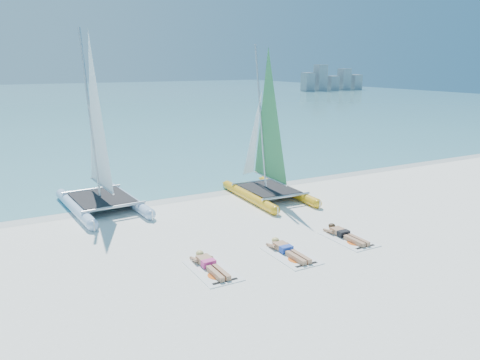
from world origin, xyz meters
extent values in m
plane|color=white|center=(0.00, 0.00, 0.00)|extent=(140.00, 140.00, 0.00)
cube|color=#70AEBC|center=(0.00, 63.00, 0.01)|extent=(140.00, 115.00, 0.01)
cube|color=silver|center=(0.00, 5.50, 0.00)|extent=(140.00, 1.40, 0.01)
cube|color=#8D929B|center=(48.00, 62.00, 1.75)|extent=(2.00, 2.00, 3.50)
cube|color=#8D929B|center=(51.00, 62.00, 2.50)|extent=(2.00, 2.00, 5.00)
cube|color=#8D929B|center=(54.00, 62.00, 1.40)|extent=(2.00, 2.00, 2.80)
cube|color=#8D929B|center=(57.00, 62.00, 2.10)|extent=(2.00, 2.00, 4.20)
cube|color=#8D929B|center=(60.00, 62.00, 1.50)|extent=(2.00, 2.00, 3.00)
cylinder|color=#C1DDFD|center=(-4.81, 5.35, 0.20)|extent=(0.72, 4.54, 0.40)
cone|color=#C1DDFD|center=(-4.99, 7.84, 0.20)|extent=(0.42, 0.60, 0.38)
cylinder|color=#C1DDFD|center=(-2.80, 5.50, 0.20)|extent=(0.72, 4.54, 0.40)
cone|color=#C1DDFD|center=(-2.97, 7.98, 0.20)|extent=(0.42, 0.60, 0.38)
cube|color=black|center=(-3.80, 5.42, 0.43)|extent=(2.12, 2.62, 0.03)
cylinder|color=silver|center=(-3.86, 6.23, 3.54)|extent=(0.18, 1.19, 6.23)
cylinder|color=gold|center=(1.58, 3.65, 0.18)|extent=(0.51, 4.15, 0.37)
cone|color=gold|center=(1.66, 5.93, 0.18)|extent=(0.37, 0.54, 0.35)
cylinder|color=gold|center=(3.43, 3.58, 0.18)|extent=(0.51, 4.15, 0.37)
cone|color=gold|center=(3.51, 5.87, 0.18)|extent=(0.37, 0.54, 0.35)
cube|color=black|center=(2.50, 3.62, 0.40)|extent=(1.86, 2.34, 0.03)
cylinder|color=silver|center=(2.53, 4.36, 3.24)|extent=(0.12, 1.09, 5.71)
cube|color=white|center=(-2.51, -1.55, 0.01)|extent=(1.00, 1.85, 0.02)
cube|color=tan|center=(-2.51, -1.12, 0.12)|extent=(0.36, 0.55, 0.17)
cube|color=#DB3387|center=(-2.51, -1.32, 0.12)|extent=(0.37, 0.22, 0.17)
cube|color=tan|center=(-2.51, -1.92, 0.09)|extent=(0.31, 0.85, 0.13)
sphere|color=tan|center=(-2.51, -0.75, 0.16)|extent=(0.21, 0.21, 0.21)
ellipsoid|color=#DEC368|center=(-2.51, -0.74, 0.20)|extent=(0.22, 0.24, 0.15)
cube|color=white|center=(-0.10, -1.72, 0.01)|extent=(1.00, 1.85, 0.02)
cube|color=tan|center=(-0.10, -1.29, 0.12)|extent=(0.36, 0.55, 0.17)
cube|color=blue|center=(-0.10, -1.49, 0.12)|extent=(0.37, 0.22, 0.17)
cube|color=tan|center=(-0.10, -2.09, 0.09)|extent=(0.31, 0.85, 0.13)
sphere|color=tan|center=(-0.10, -0.92, 0.16)|extent=(0.21, 0.21, 0.21)
ellipsoid|color=#DEC368|center=(-0.10, -0.91, 0.20)|extent=(0.22, 0.24, 0.15)
cube|color=white|center=(2.21, -1.54, 0.01)|extent=(1.00, 1.85, 0.02)
cube|color=tan|center=(2.21, -1.11, 0.12)|extent=(0.36, 0.55, 0.17)
cube|color=black|center=(2.21, -1.31, 0.12)|extent=(0.37, 0.22, 0.17)
cube|color=tan|center=(2.21, -1.91, 0.09)|extent=(0.31, 0.85, 0.13)
sphere|color=tan|center=(2.21, -0.74, 0.16)|extent=(0.21, 0.21, 0.21)
ellipsoid|color=#362213|center=(2.21, -0.73, 0.20)|extent=(0.22, 0.24, 0.15)
camera|label=1|loc=(-7.38, -11.96, 5.38)|focal=35.00mm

